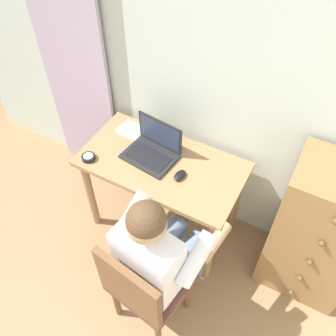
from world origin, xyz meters
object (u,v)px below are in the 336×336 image
(desk, at_px, (162,175))
(notebook_pad, at_px, (133,131))
(chair, at_px, (143,287))
(laptop, at_px, (153,149))
(desk_clock, at_px, (88,157))
(dresser, at_px, (319,234))
(computer_mouse, at_px, (180,175))
(person_seated, at_px, (162,248))

(desk, bearing_deg, notebook_pad, 153.56)
(chair, xyz_separation_m, laptop, (-0.35, 0.74, 0.30))
(laptop, bearing_deg, desk_clock, -145.30)
(desk, relative_size, dresser, 0.99)
(dresser, xyz_separation_m, laptop, (-1.15, -0.06, 0.25))
(notebook_pad, bearing_deg, desk, -21.10)
(desk, distance_m, laptop, 0.20)
(chair, bearing_deg, desk, 110.80)
(desk, height_order, notebook_pad, notebook_pad)
(dresser, distance_m, desk_clock, 1.55)
(laptop, distance_m, computer_mouse, 0.27)
(computer_mouse, distance_m, notebook_pad, 0.53)
(laptop, relative_size, notebook_pad, 1.75)
(desk_clock, bearing_deg, person_seated, -23.17)
(desk, bearing_deg, laptop, 155.60)
(dresser, bearing_deg, desk_clock, -168.74)
(chair, height_order, laptop, laptop)
(desk_clock, bearing_deg, notebook_pad, 72.46)
(computer_mouse, xyz_separation_m, desk_clock, (-0.60, -0.15, -0.00))
(desk, xyz_separation_m, desk_clock, (-0.44, -0.20, 0.14))
(dresser, distance_m, laptop, 1.18)
(dresser, relative_size, chair, 1.25)
(chair, xyz_separation_m, computer_mouse, (-0.11, 0.64, 0.27))
(laptop, relative_size, computer_mouse, 3.67)
(chair, height_order, desk_clock, chair)
(dresser, xyz_separation_m, computer_mouse, (-0.90, -0.15, 0.21))
(chair, relative_size, desk_clock, 9.74)
(dresser, bearing_deg, desk, -174.85)
(chair, distance_m, person_seated, 0.26)
(chair, height_order, computer_mouse, chair)
(chair, bearing_deg, dresser, 44.85)
(person_seated, bearing_deg, dresser, 38.37)
(chair, relative_size, laptop, 2.39)
(person_seated, xyz_separation_m, notebook_pad, (-0.62, 0.68, 0.07))
(desk, height_order, chair, chair)
(desk, relative_size, desk_clock, 12.07)
(computer_mouse, bearing_deg, desk, 166.38)
(desk, xyz_separation_m, dresser, (1.06, 0.10, -0.07))
(chair, xyz_separation_m, person_seated, (0.02, 0.18, 0.18))
(person_seated, bearing_deg, desk_clock, 156.83)
(chair, relative_size, computer_mouse, 8.77)
(computer_mouse, bearing_deg, person_seated, -69.54)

